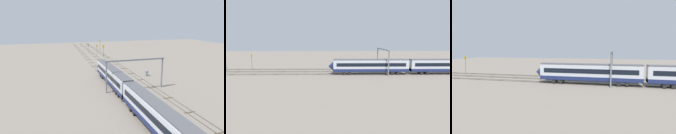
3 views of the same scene
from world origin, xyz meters
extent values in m
plane|color=slate|center=(0.00, 0.00, 0.00)|extent=(210.59, 210.59, 0.00)
cube|color=#59544C|center=(0.00, -5.57, 0.08)|extent=(194.59, 0.07, 0.16)
cube|color=#59544C|center=(0.00, -4.14, 0.08)|extent=(194.59, 0.07, 0.16)
cube|color=#473828|center=(-33.68, -4.85, 0.04)|extent=(0.24, 2.40, 0.08)
cube|color=#473828|center=(-26.19, -4.85, 0.04)|extent=(0.24, 2.40, 0.08)
cube|color=#473828|center=(-18.71, -4.85, 0.04)|extent=(0.24, 2.40, 0.08)
cube|color=#473828|center=(-11.23, -4.85, 0.04)|extent=(0.24, 2.40, 0.08)
cube|color=#473828|center=(-3.74, -4.85, 0.04)|extent=(0.24, 2.40, 0.08)
cube|color=#473828|center=(3.74, -4.85, 0.04)|extent=(0.24, 2.40, 0.08)
cube|color=#473828|center=(11.23, -4.85, 0.04)|extent=(0.24, 2.40, 0.08)
cube|color=#473828|center=(18.71, -4.85, 0.04)|extent=(0.24, 2.40, 0.08)
cube|color=#473828|center=(26.19, -4.85, 0.04)|extent=(0.24, 2.40, 0.08)
cube|color=#473828|center=(33.68, -4.85, 0.04)|extent=(0.24, 2.40, 0.08)
cube|color=#473828|center=(41.16, -4.85, 0.04)|extent=(0.24, 2.40, 0.08)
cube|color=#59544C|center=(0.00, -0.72, 0.08)|extent=(194.59, 0.07, 0.16)
cube|color=#59544C|center=(0.00, 0.72, 0.08)|extent=(194.59, 0.07, 0.16)
cube|color=#473828|center=(-31.13, 0.00, 0.04)|extent=(0.24, 2.40, 0.08)
cube|color=#473828|center=(-23.35, 0.00, 0.04)|extent=(0.24, 2.40, 0.08)
cube|color=#473828|center=(-15.57, 0.00, 0.04)|extent=(0.24, 2.40, 0.08)
cube|color=#473828|center=(-7.78, 0.00, 0.04)|extent=(0.24, 2.40, 0.08)
cube|color=#473828|center=(0.00, 0.00, 0.04)|extent=(0.24, 2.40, 0.08)
cube|color=#473828|center=(7.78, 0.00, 0.04)|extent=(0.24, 2.40, 0.08)
cube|color=#473828|center=(15.57, 0.00, 0.04)|extent=(0.24, 2.40, 0.08)
cube|color=#473828|center=(23.35, 0.00, 0.04)|extent=(0.24, 2.40, 0.08)
cube|color=#473828|center=(31.13, 0.00, 0.04)|extent=(0.24, 2.40, 0.08)
cube|color=#473828|center=(38.92, 0.00, 0.04)|extent=(0.24, 2.40, 0.08)
cube|color=#59544C|center=(0.00, 4.14, 0.08)|extent=(194.59, 0.07, 0.16)
cube|color=#59544C|center=(0.00, 5.57, 0.08)|extent=(194.59, 0.07, 0.16)
cube|color=#473828|center=(-31.27, 4.85, 0.04)|extent=(0.24, 2.40, 0.08)
cube|color=#473828|center=(-24.32, 4.85, 0.04)|extent=(0.24, 2.40, 0.08)
cube|color=#473828|center=(-17.37, 4.85, 0.04)|extent=(0.24, 2.40, 0.08)
cube|color=#473828|center=(-10.42, 4.85, 0.04)|extent=(0.24, 2.40, 0.08)
cube|color=#473828|center=(-3.47, 4.85, 0.04)|extent=(0.24, 2.40, 0.08)
cube|color=#473828|center=(3.47, 4.85, 0.04)|extent=(0.24, 2.40, 0.08)
cube|color=#473828|center=(10.42, 4.85, 0.04)|extent=(0.24, 2.40, 0.08)
cube|color=#473828|center=(17.37, 4.85, 0.04)|extent=(0.24, 2.40, 0.08)
cube|color=#473828|center=(24.32, 4.85, 0.04)|extent=(0.24, 2.40, 0.08)
cube|color=#473828|center=(31.27, 4.85, 0.04)|extent=(0.24, 2.40, 0.08)
cube|color=#473828|center=(38.22, 4.85, 0.04)|extent=(0.24, 2.40, 0.08)
cube|color=#B7BCC6|center=(-6.30, 4.85, 2.86)|extent=(24.00, 2.90, 3.60)
cube|color=navy|center=(-6.30, 4.85, 1.51)|extent=(24.00, 2.94, 0.90)
cube|color=#4C4C51|center=(-6.30, 4.85, 4.81)|extent=(24.00, 2.50, 0.30)
cube|color=black|center=(-6.30, 3.39, 3.29)|extent=(22.00, 0.04, 1.10)
cube|color=black|center=(-6.30, 6.31, 3.29)|extent=(22.00, 0.04, 1.10)
cylinder|color=black|center=(-14.88, 4.85, 0.61)|extent=(0.90, 2.70, 0.90)
cylinder|color=black|center=(-13.08, 4.85, 0.61)|extent=(0.90, 2.70, 0.90)
cylinder|color=black|center=(0.48, 4.85, 0.61)|extent=(0.90, 2.70, 0.90)
cylinder|color=black|center=(2.28, 4.85, 0.61)|extent=(0.90, 2.70, 0.90)
cube|color=#B7BCC6|center=(-31.10, 4.85, 2.86)|extent=(24.00, 2.90, 3.60)
cube|color=navy|center=(-31.10, 4.85, 1.51)|extent=(24.00, 2.94, 0.90)
cube|color=#4C4C51|center=(-31.10, 4.85, 4.81)|extent=(24.00, 2.50, 0.30)
cube|color=black|center=(-31.10, 3.39, 3.29)|extent=(22.00, 0.04, 1.10)
cube|color=black|center=(-31.10, 6.31, 3.29)|extent=(22.00, 0.04, 1.10)
cylinder|color=black|center=(-24.32, 4.85, 0.61)|extent=(0.90, 2.70, 0.90)
cylinder|color=black|center=(-22.52, 4.85, 0.61)|extent=(0.90, 2.70, 0.90)
cone|color=navy|center=(6.50, 4.85, 2.68)|extent=(1.60, 3.24, 3.24)
cylinder|color=slate|center=(-11.29, -7.28, 3.83)|extent=(0.36, 0.36, 7.66)
cylinder|color=slate|center=(-11.29, 7.83, 3.83)|extent=(0.36, 0.36, 7.66)
cube|color=slate|center=(-11.29, 0.27, 7.84)|extent=(0.40, 15.72, 0.35)
cylinder|color=#4C4C51|center=(43.75, -1.87, 2.47)|extent=(0.12, 0.12, 4.94)
cylinder|color=yellow|center=(43.79, -1.87, 4.52)|extent=(0.05, 0.93, 0.93)
cylinder|color=#4C4C51|center=(35.26, -3.19, 2.94)|extent=(0.12, 0.12, 5.89)
cylinder|color=yellow|center=(35.30, -3.19, 5.39)|extent=(0.05, 1.10, 1.10)
cube|color=black|center=(35.33, -3.19, 5.39)|extent=(0.02, 0.49, 0.12)
cube|color=gray|center=(-0.31, -8.35, 0.93)|extent=(1.01, 0.85, 1.86)
cube|color=#333333|center=(0.20, -8.35, 1.21)|extent=(0.02, 0.59, 0.24)
camera|label=1|loc=(-55.52, 19.54, 17.37)|focal=31.61mm
camera|label=2|loc=(5.16, 64.68, 11.69)|focal=30.18mm
camera|label=3|loc=(-12.09, 52.51, 8.82)|focal=32.35mm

